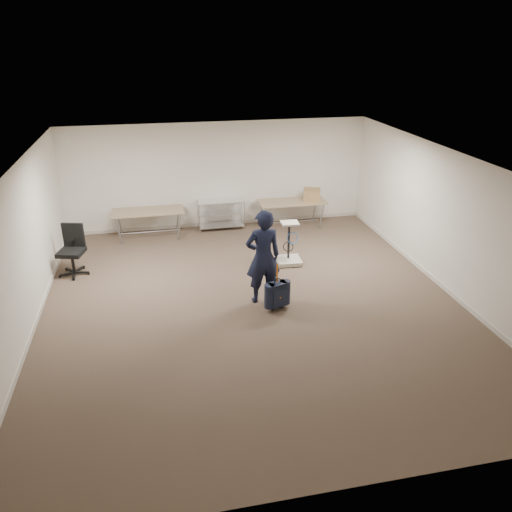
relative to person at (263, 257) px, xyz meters
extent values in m
plane|color=#49382C|center=(-0.23, -0.08, -0.94)|extent=(9.00, 9.00, 0.00)
plane|color=silver|center=(-0.23, 4.42, 0.46)|extent=(8.00, 0.00, 8.00)
plane|color=silver|center=(-0.23, -4.58, 0.46)|extent=(8.00, 0.00, 8.00)
plane|color=silver|center=(-4.23, -0.08, 0.46)|extent=(0.00, 9.00, 9.00)
plane|color=silver|center=(3.77, -0.08, 0.46)|extent=(0.00, 9.00, 9.00)
plane|color=white|center=(-0.23, -0.08, 1.86)|extent=(8.00, 8.00, 0.00)
cube|color=beige|center=(-0.23, 4.41, -0.89)|extent=(8.00, 0.02, 0.10)
cube|color=beige|center=(-4.22, -0.08, -0.89)|extent=(0.02, 9.00, 0.10)
cube|color=beige|center=(3.76, -0.08, -0.89)|extent=(0.02, 9.00, 0.10)
cube|color=#98845D|center=(-2.13, 3.87, -0.23)|extent=(1.80, 0.75, 0.03)
cylinder|color=gray|center=(-2.13, 3.87, -0.79)|extent=(1.50, 0.02, 0.02)
cylinder|color=gray|center=(-2.88, 3.57, -0.59)|extent=(0.13, 0.04, 0.69)
cylinder|color=gray|center=(-1.38, 3.57, -0.59)|extent=(0.13, 0.04, 0.69)
cylinder|color=gray|center=(-2.88, 4.17, -0.59)|extent=(0.13, 0.04, 0.69)
cylinder|color=gray|center=(-1.38, 4.17, -0.59)|extent=(0.13, 0.04, 0.69)
cube|color=#98845D|center=(1.67, 3.87, -0.23)|extent=(1.80, 0.75, 0.03)
cylinder|color=gray|center=(1.67, 3.87, -0.79)|extent=(1.50, 0.02, 0.02)
cylinder|color=gray|center=(0.92, 3.57, -0.59)|extent=(0.13, 0.04, 0.69)
cylinder|color=gray|center=(2.42, 3.57, -0.59)|extent=(0.13, 0.04, 0.69)
cylinder|color=gray|center=(0.92, 4.17, -0.59)|extent=(0.13, 0.04, 0.69)
cylinder|color=gray|center=(2.42, 4.17, -0.59)|extent=(0.13, 0.04, 0.69)
cylinder|color=silver|center=(-0.83, 3.90, -0.54)|extent=(0.02, 0.02, 0.80)
cylinder|color=silver|center=(0.37, 3.90, -0.54)|extent=(0.02, 0.02, 0.80)
cylinder|color=silver|center=(-0.83, 4.35, -0.54)|extent=(0.02, 0.02, 0.80)
cylinder|color=silver|center=(0.37, 4.35, -0.54)|extent=(0.02, 0.02, 0.80)
cube|color=silver|center=(-0.23, 4.12, -0.84)|extent=(1.20, 0.45, 0.02)
cube|color=silver|center=(-0.23, 4.12, -0.49)|extent=(1.20, 0.45, 0.02)
cube|color=silver|center=(-0.23, 4.12, -0.16)|extent=(1.20, 0.45, 0.01)
imported|color=black|center=(0.00, 0.00, 0.00)|extent=(0.71, 0.49, 1.88)
cube|color=black|center=(0.19, -0.40, -0.61)|extent=(0.39, 0.29, 0.48)
cube|color=black|center=(0.19, -0.38, -0.86)|extent=(0.34, 0.22, 0.03)
cylinder|color=black|center=(0.09, -0.43, -0.91)|extent=(0.04, 0.07, 0.06)
cylinder|color=black|center=(0.30, -0.37, -0.91)|extent=(0.04, 0.07, 0.06)
torus|color=black|center=(0.19, -0.40, -0.35)|extent=(0.15, 0.06, 0.15)
cube|color=orange|center=(0.19, -0.38, -0.17)|extent=(0.03, 0.01, 0.37)
cylinder|color=black|center=(-3.80, 2.00, -0.89)|extent=(0.67, 0.67, 0.10)
cylinder|color=black|center=(-3.80, 2.00, -0.66)|extent=(0.07, 0.07, 0.45)
cube|color=black|center=(-3.80, 2.00, -0.42)|extent=(0.63, 0.63, 0.09)
cube|color=black|center=(-3.73, 2.24, -0.11)|extent=(0.47, 0.19, 0.53)
cube|color=beige|center=(0.97, 1.59, -0.88)|extent=(0.57, 0.57, 0.09)
cylinder|color=black|center=(0.75, 1.37, -0.92)|extent=(0.07, 0.07, 0.04)
cylinder|color=black|center=(0.97, 1.64, -0.40)|extent=(0.05, 0.05, 0.87)
cube|color=beige|center=(0.97, 1.59, 0.04)|extent=(0.40, 0.35, 0.04)
torus|color=#2359B2|center=(1.02, 1.50, -0.29)|extent=(0.28, 0.13, 0.27)
cube|color=brown|center=(2.19, 3.82, -0.05)|extent=(0.52, 0.45, 0.33)
camera|label=1|loc=(-1.91, -8.46, 3.89)|focal=35.00mm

